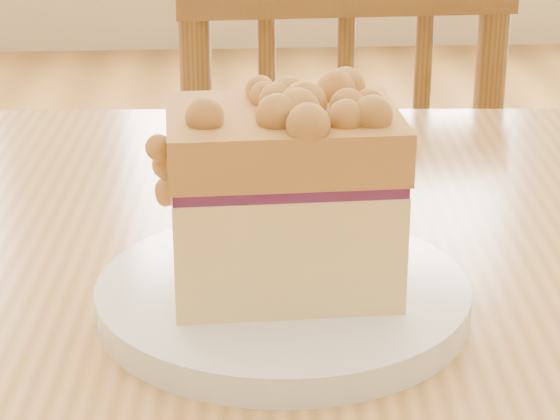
% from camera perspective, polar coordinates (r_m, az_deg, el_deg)
% --- Properties ---
extents(cafe_chair_main, '(0.42, 0.42, 0.88)m').
position_cam_1_polar(cafe_chair_main, '(1.42, 2.26, -3.36)').
color(cafe_chair_main, brown).
rests_on(cafe_chair_main, ground).
extents(plate, '(0.22, 0.22, 0.02)m').
position_cam_1_polar(plate, '(0.66, 0.15, -4.61)').
color(plate, white).
rests_on(plate, cafe_table_main).
extents(cake_slice, '(0.15, 0.10, 0.12)m').
position_cam_1_polar(cake_slice, '(0.63, 0.01, 1.05)').
color(cake_slice, '#EED686').
rests_on(cake_slice, plate).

